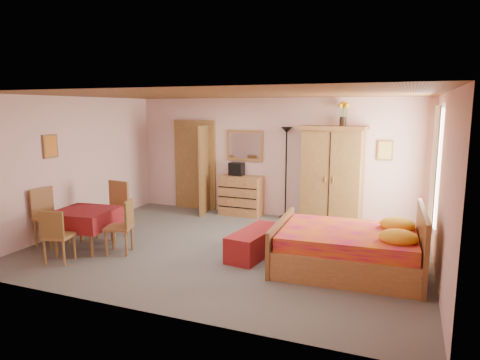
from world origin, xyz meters
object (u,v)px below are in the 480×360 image
at_px(chair_north, 111,210).
at_px(bed, 348,237).
at_px(chair_east, 119,227).
at_px(dining_table, 86,229).
at_px(chair_west, 51,217).
at_px(wardrobe, 332,176).
at_px(sunflower_vase, 343,113).
at_px(floor_lamp, 286,173).
at_px(chest_of_drawers, 241,195).
at_px(bench, 255,242).
at_px(chair_south, 59,235).
at_px(stereo, 237,169).
at_px(wall_mirror, 245,145).

bearing_deg(chair_north, bed, -173.31).
bearing_deg(chair_east, dining_table, 72.74).
bearing_deg(chair_west, wardrobe, 132.08).
bearing_deg(wardrobe, bed, -72.30).
distance_m(wardrobe, sunflower_vase, 1.27).
distance_m(floor_lamp, dining_table, 4.23).
distance_m(chest_of_drawers, chair_east, 3.28).
distance_m(chest_of_drawers, bed, 3.65).
xyz_separation_m(chest_of_drawers, bench, (1.19, -2.41, -0.23)).
relative_size(chair_south, chair_west, 0.85).
height_order(chest_of_drawers, stereo, stereo).
xyz_separation_m(wardrobe, bed, (0.66, -2.43, -0.52)).
distance_m(floor_lamp, sunflower_vase, 1.74).
bearing_deg(chair_north, bench, -172.06).
height_order(wardrobe, chair_east, wardrobe).
height_order(bed, chair_north, chair_north).
bearing_deg(chair_west, bench, 108.94).
distance_m(floor_lamp, chair_south, 4.71).
height_order(bed, chair_east, bed).
xyz_separation_m(floor_lamp, bench, (0.19, -2.51, -0.78)).
bearing_deg(bed, wardrobe, 102.35).
bearing_deg(chair_north, floor_lamp, -128.75).
bearing_deg(chest_of_drawers, chair_west, -124.37).
height_order(bench, dining_table, dining_table).
relative_size(wall_mirror, bed, 0.41).
distance_m(chair_south, chair_west, 0.97).
bearing_deg(floor_lamp, sunflower_vase, -3.15).
relative_size(floor_lamp, wardrobe, 0.98).
bearing_deg(chair_north, dining_table, 98.52).
xyz_separation_m(chest_of_drawers, dining_table, (-1.61, -3.17, -0.10)).
distance_m(chest_of_drawers, wardrobe, 2.10).
relative_size(bench, chair_east, 1.41).
relative_size(chair_south, chair_north, 0.83).
distance_m(chest_of_drawers, chair_south, 4.13).
relative_size(wall_mirror, chair_south, 1.02).
height_order(chest_of_drawers, wardrobe, wardrobe).
xyz_separation_m(sunflower_vase, chair_south, (-3.71, -3.87, -1.85)).
xyz_separation_m(chest_of_drawers, stereo, (-0.13, 0.04, 0.59)).
relative_size(stereo, sunflower_vase, 0.64).
bearing_deg(chair_west, floor_lamp, 140.97).
bearing_deg(bench, bed, -2.77).
xyz_separation_m(chest_of_drawers, bed, (2.68, -2.48, 0.05)).
bearing_deg(wardrobe, bench, -106.77).
bearing_deg(bench, stereo, 118.28).
distance_m(wall_mirror, bench, 3.17).
bearing_deg(chair_north, chair_west, 56.60).
distance_m(wall_mirror, chair_east, 3.65).
distance_m(sunflower_vase, dining_table, 5.32).
relative_size(stereo, bench, 0.25).
height_order(wall_mirror, sunflower_vase, sunflower_vase).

